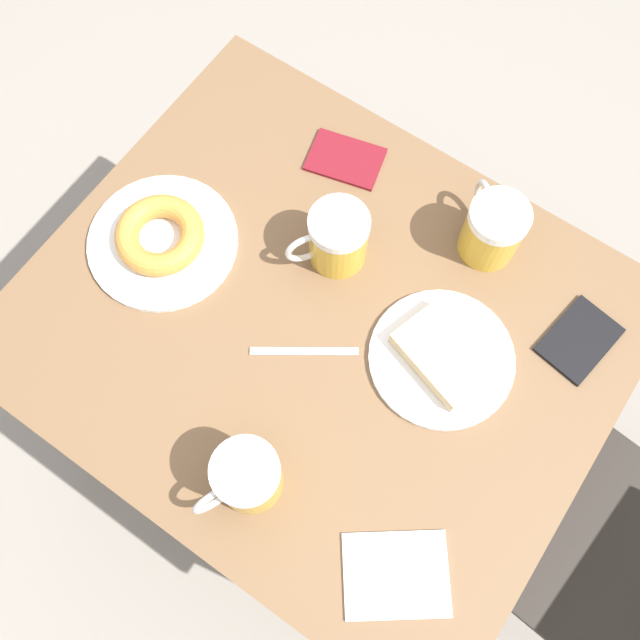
{
  "coord_description": "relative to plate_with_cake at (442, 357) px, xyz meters",
  "views": [
    {
      "loc": [
        0.32,
        0.22,
        1.81
      ],
      "look_at": [
        0.0,
        0.0,
        0.76
      ],
      "focal_mm": 40.0,
      "sensor_mm": 36.0,
      "label": 1
    }
  ],
  "objects": [
    {
      "name": "plate_with_cake",
      "position": [
        0.0,
        0.0,
        0.0
      ],
      "size": [
        0.23,
        0.23,
        0.04
      ],
      "color": "white",
      "rests_on": "table"
    },
    {
      "name": "beer_mug_left",
      "position": [
        -0.06,
        -0.24,
        0.04
      ],
      "size": [
        0.12,
        0.1,
        0.11
      ],
      "color": "gold",
      "rests_on": "table"
    },
    {
      "name": "napkin_folded",
      "position": [
        0.31,
        0.11,
        -0.01
      ],
      "size": [
        0.18,
        0.19,
        0.0
      ],
      "rotation": [
        0.0,
        0.0,
        5.35
      ],
      "color": "white",
      "rests_on": "table"
    },
    {
      "name": "passport_far_edge",
      "position": [
        -0.15,
        0.16,
        -0.01
      ],
      "size": [
        0.14,
        0.11,
        0.01
      ],
      "rotation": [
        0.0,
        0.0,
        1.41
      ],
      "color": "black",
      "rests_on": "table"
    },
    {
      "name": "table",
      "position": [
        0.06,
        -0.19,
        -0.08
      ],
      "size": [
        0.78,
        0.92,
        0.74
      ],
      "color": "brown",
      "rests_on": "ground_plane"
    },
    {
      "name": "plate_with_donut",
      "position": [
        0.09,
        -0.49,
        0.0
      ],
      "size": [
        0.25,
        0.25,
        0.05
      ],
      "color": "white",
      "rests_on": "table"
    },
    {
      "name": "ground_plane",
      "position": [
        0.06,
        -0.19,
        -0.76
      ],
      "size": [
        8.0,
        8.0,
        0.0
      ],
      "primitive_type": "plane",
      "color": "gray"
    },
    {
      "name": "beer_mug_right",
      "position": [
        0.32,
        -0.13,
        0.04
      ],
      "size": [
        0.13,
        0.1,
        0.11
      ],
      "color": "gold",
      "rests_on": "table"
    },
    {
      "name": "fork",
      "position": [
        0.11,
        -0.18,
        -0.01
      ],
      "size": [
        0.11,
        0.15,
        0.0
      ],
      "rotation": [
        0.0,
        0.0,
        3.74
      ],
      "color": "silver",
      "rests_on": "table"
    },
    {
      "name": "beer_mug_center",
      "position": [
        -0.21,
        -0.04,
        0.04
      ],
      "size": [
        0.11,
        0.12,
        0.11
      ],
      "color": "gold",
      "rests_on": "table"
    },
    {
      "name": "passport_near_edge",
      "position": [
        -0.22,
        -0.33,
        -0.01
      ],
      "size": [
        0.12,
        0.14,
        0.01
      ],
      "rotation": [
        0.0,
        0.0,
        3.39
      ],
      "color": "maroon",
      "rests_on": "table"
    }
  ]
}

